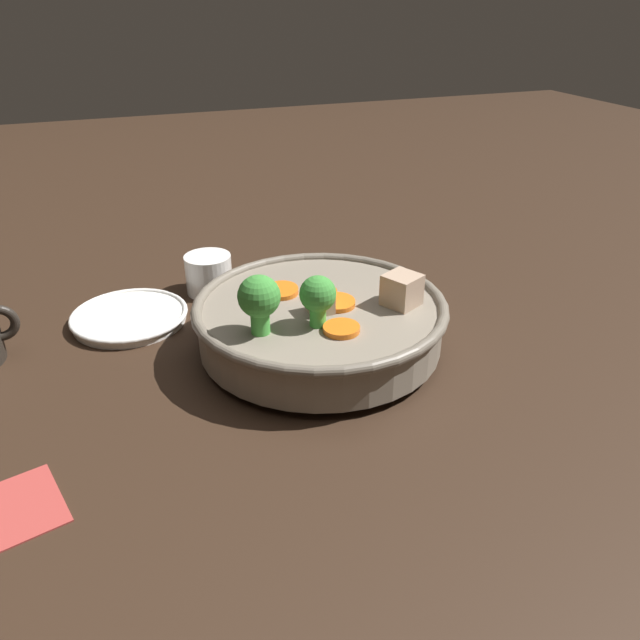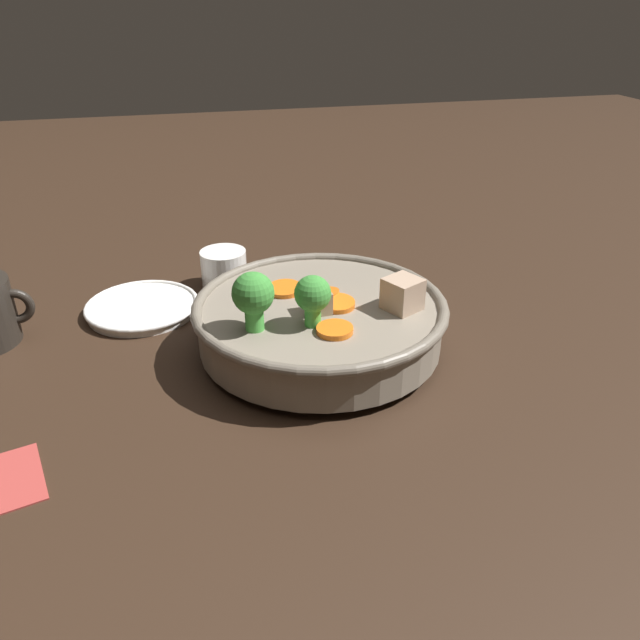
{
  "view_description": "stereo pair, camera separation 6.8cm",
  "coord_description": "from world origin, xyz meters",
  "views": [
    {
      "loc": [
        -0.21,
        -0.56,
        0.36
      ],
      "look_at": [
        0.0,
        0.0,
        0.04
      ],
      "focal_mm": 35.0,
      "sensor_mm": 36.0,
      "label": 1
    },
    {
      "loc": [
        -0.14,
        -0.58,
        0.36
      ],
      "look_at": [
        0.0,
        0.0,
        0.04
      ],
      "focal_mm": 35.0,
      "sensor_mm": 36.0,
      "label": 2
    }
  ],
  "objects": [
    {
      "name": "ground_plane",
      "position": [
        0.0,
        0.0,
        0.0
      ],
      "size": [
        3.0,
        3.0,
        0.0
      ],
      "primitive_type": "plane",
      "color": "black"
    },
    {
      "name": "side_saucer",
      "position": [
        -0.19,
        0.14,
        0.01
      ],
      "size": [
        0.14,
        0.14,
        0.01
      ],
      "color": "white",
      "rests_on": "ground_plane"
    },
    {
      "name": "tea_cup",
      "position": [
        -0.09,
        0.19,
        0.03
      ],
      "size": [
        0.06,
        0.06,
        0.05
      ],
      "color": "white",
      "rests_on": "ground_plane"
    },
    {
      "name": "stirfry_bowl",
      "position": [
        -0.0,
        -0.0,
        0.04
      ],
      "size": [
        0.28,
        0.28,
        0.12
      ],
      "color": "slate",
      "rests_on": "ground_plane"
    }
  ]
}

